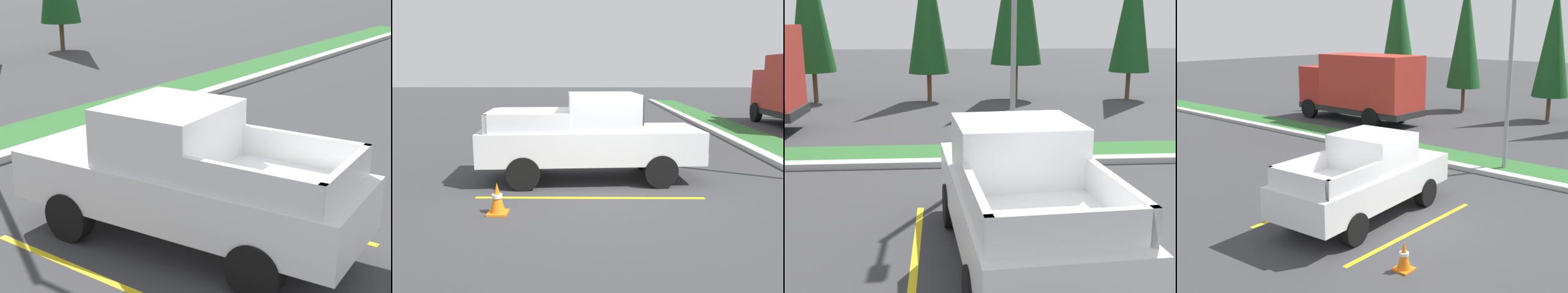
# 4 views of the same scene
# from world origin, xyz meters

# --- Properties ---
(ground_plane) EXTENTS (120.00, 120.00, 0.00)m
(ground_plane) POSITION_xyz_m (0.00, 0.00, 0.00)
(ground_plane) COLOR #38383A
(parking_line_near) EXTENTS (0.12, 4.80, 0.01)m
(parking_line_near) POSITION_xyz_m (-2.49, -0.37, 0.00)
(parking_line_near) COLOR yellow
(parking_line_near) RESTS_ON ground
(parking_line_far) EXTENTS (0.12, 4.80, 0.01)m
(parking_line_far) POSITION_xyz_m (0.61, -0.37, 0.00)
(parking_line_far) COLOR yellow
(parking_line_far) RESTS_ON ground
(pickup_truck_main) EXTENTS (2.28, 5.35, 2.10)m
(pickup_truck_main) POSITION_xyz_m (-0.94, -0.32, 1.04)
(pickup_truck_main) COLOR black
(pickup_truck_main) RESTS_ON ground
(traffic_cone) EXTENTS (0.36, 0.36, 0.60)m
(traffic_cone) POSITION_xyz_m (1.58, -2.08, 0.29)
(traffic_cone) COLOR orange
(traffic_cone) RESTS_ON ground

